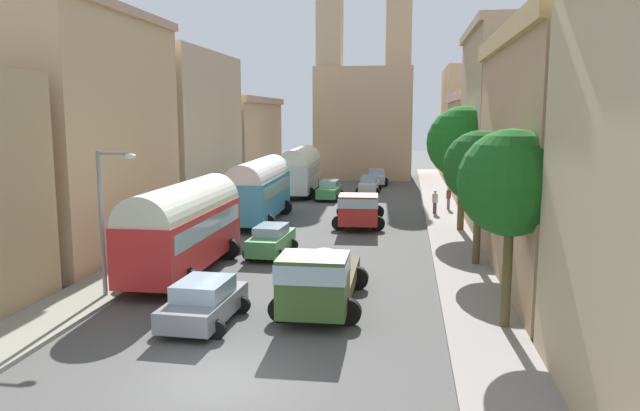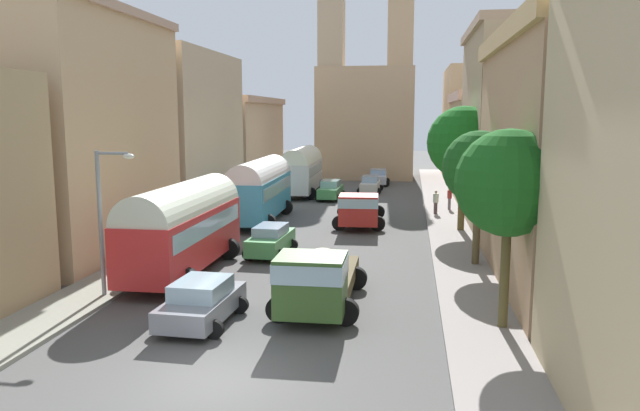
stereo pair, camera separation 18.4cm
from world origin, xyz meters
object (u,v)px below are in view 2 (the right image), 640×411
Objects in this scene: car_3 at (271,240)px; car_4 at (331,190)px; parked_bus_2 at (302,169)px; cargo_truck_0 at (318,278)px; car_1 at (378,177)px; parked_bus_0 at (183,224)px; car_2 at (202,302)px; streetlamp_near at (105,210)px; cargo_truck_1 at (359,208)px; car_0 at (370,184)px; pedestrian_0 at (450,197)px; pedestrian_1 at (436,201)px; parked_bus_1 at (260,187)px.

car_4 is at bearing 89.08° from car_3.
car_4 is at bearing -41.01° from parked_bus_2.
cargo_truck_0 is 1.73× the size of car_3.
cargo_truck_0 is at bearing -90.06° from car_1.
parked_bus_0 is 26.52m from parked_bus_2.
car_3 is (0.03, 9.95, 0.02)m from car_2.
streetlamp_near reaches higher than car_4.
car_4 is at bearing 105.69° from cargo_truck_1.
cargo_truck_0 reaches higher than car_1.
car_0 is 33.81m from streetlamp_near.
pedestrian_0 reaches higher than pedestrian_1.
car_2 is at bearing -153.75° from cargo_truck_0.
streetlamp_near is (-4.44, -7.79, 2.60)m from car_3.
pedestrian_0 is (9.24, -4.78, 0.21)m from car_4.
streetlamp_near reaches higher than car_2.
cargo_truck_1 is 1.85× the size of car_2.
car_3 is (2.51, -22.64, -1.50)m from parked_bus_2.
parked_bus_2 reaches higher than car_2.
car_2 is at bearing -110.17° from pedestrian_1.
parked_bus_1 is at bearing 110.29° from cargo_truck_0.
cargo_truck_1 is at bearing -129.99° from pedestrian_0.
cargo_truck_1 is at bearing -7.86° from parked_bus_1.
pedestrian_0 is (6.32, -9.64, 0.25)m from car_0.
parked_bus_0 is 5.09m from car_3.
car_3 is at bearing -72.88° from parked_bus_1.
cargo_truck_0 is at bearing -102.91° from pedestrian_1.
car_4 reaches higher than car_1.
parked_bus_1 is at bearing 98.35° from car_2.
parked_bus_0 is at bearing -127.35° from car_3.
parked_bus_2 is at bearing 89.02° from parked_bus_0.
car_0 reaches higher than car_2.
pedestrian_1 is (5.26, -11.75, 0.23)m from car_0.
car_1 is 1.09× the size of car_3.
car_0 is at bearing 68.91° from parked_bus_1.
pedestrian_0 is at bearing 75.77° from cargo_truck_0.
car_2 is (-3.68, -18.29, -0.42)m from cargo_truck_1.
cargo_truck_1 reaches higher than car_1.
car_1 is 1.09× the size of car_2.
parked_bus_0 is 13.13m from parked_bus_1.
pedestrian_0 is 0.31× the size of streetlamp_near.
parked_bus_0 reaches higher than car_4.
car_4 is at bearing -106.90° from car_1.
parked_bus_1 is 11.47m from car_4.
parked_bus_0 reaches higher than pedestrian_0.
parked_bus_1 is 2.38× the size of car_3.
streetlamp_near reaches higher than car_3.
cargo_truck_0 is 1.59× the size of car_1.
parked_bus_1 reaches higher than pedestrian_1.
streetlamp_near is (-8.06, -38.83, 2.57)m from car_1.
streetlamp_near is at bearing -121.56° from pedestrian_1.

